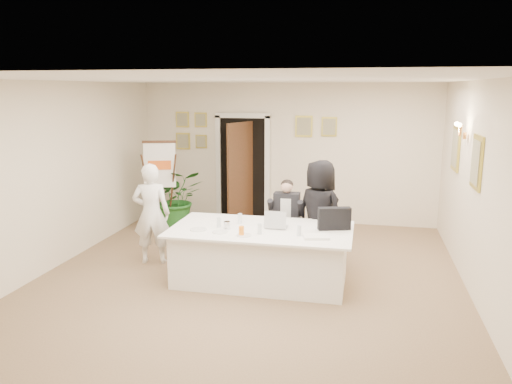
{
  "coord_description": "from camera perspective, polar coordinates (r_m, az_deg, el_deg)",
  "views": [
    {
      "loc": [
        1.56,
        -6.45,
        2.68
      ],
      "look_at": [
        0.01,
        0.6,
        1.18
      ],
      "focal_mm": 35.0,
      "sensor_mm": 36.0,
      "label": 1
    }
  ],
  "objects": [
    {
      "name": "potted_palm",
      "position": [
        9.86,
        -9.06,
        -0.74
      ],
      "size": [
        1.31,
        1.24,
        1.16
      ],
      "primitive_type": "imported",
      "rotation": [
        0.0,
        0.0,
        0.4
      ],
      "color": "#1F5E1F",
      "rests_on": "floor"
    },
    {
      "name": "flip_chart",
      "position": [
        9.68,
        -10.8,
        0.23
      ],
      "size": [
        0.61,
        0.46,
        1.7
      ],
      "color": "#332310",
      "rests_on": "floor"
    },
    {
      "name": "paper_stack",
      "position": [
        6.57,
        6.91,
        -5.09
      ],
      "size": [
        0.37,
        0.3,
        0.03
      ],
      "primitive_type": "cube",
      "rotation": [
        0.0,
        0.0,
        0.22
      ],
      "color": "white",
      "rests_on": "conference_table"
    },
    {
      "name": "floor",
      "position": [
        7.16,
        -1.11,
        -10.28
      ],
      "size": [
        7.0,
        7.0,
        0.0
      ],
      "primitive_type": "plane",
      "color": "brown",
      "rests_on": "ground"
    },
    {
      "name": "wall_front",
      "position": [
        3.58,
        -14.59,
        -9.69
      ],
      "size": [
        6.0,
        0.1,
        2.8
      ],
      "primitive_type": "cube",
      "color": "#EDE1C8",
      "rests_on": "floor"
    },
    {
      "name": "seated_man",
      "position": [
        7.99,
        3.47,
        -3.06
      ],
      "size": [
        0.59,
        0.62,
        1.29
      ],
      "primitive_type": null,
      "rotation": [
        0.0,
        0.0,
        0.06
      ],
      "color": "black",
      "rests_on": "floor"
    },
    {
      "name": "steel_jug",
      "position": [
        6.92,
        -3.33,
        -3.82
      ],
      "size": [
        0.09,
        0.09,
        0.11
      ],
      "primitive_type": "cylinder",
      "rotation": [
        0.0,
        0.0,
        -0.0
      ],
      "color": "silver",
      "rests_on": "conference_table"
    },
    {
      "name": "glass_a",
      "position": [
        7.02,
        -4.28,
        -3.48
      ],
      "size": [
        0.07,
        0.07,
        0.14
      ],
      "primitive_type": "cylinder",
      "rotation": [
        0.0,
        0.0,
        0.13
      ],
      "color": "silver",
      "rests_on": "conference_table"
    },
    {
      "name": "standing_woman",
      "position": [
        7.61,
        7.27,
        -2.5
      ],
      "size": [
        0.96,
        0.86,
        1.65
      ],
      "primitive_type": "imported",
      "rotation": [
        0.0,
        0.0,
        2.61
      ],
      "color": "black",
      "rests_on": "floor"
    },
    {
      "name": "plate_mid",
      "position": [
        6.79,
        -4.14,
        -4.57
      ],
      "size": [
        0.21,
        0.21,
        0.01
      ],
      "primitive_type": "cylinder",
      "rotation": [
        0.0,
        0.0,
        0.03
      ],
      "color": "white",
      "rests_on": "conference_table"
    },
    {
      "name": "glass_b",
      "position": [
        6.68,
        0.42,
        -4.25
      ],
      "size": [
        0.07,
        0.07,
        0.14
      ],
      "primitive_type": "cylinder",
      "rotation": [
        0.0,
        0.0,
        0.11
      ],
      "color": "silver",
      "rests_on": "conference_table"
    },
    {
      "name": "glass_c",
      "position": [
        6.63,
        4.94,
        -4.42
      ],
      "size": [
        0.07,
        0.07,
        0.14
      ],
      "primitive_type": "cylinder",
      "rotation": [
        0.0,
        0.0,
        0.2
      ],
      "color": "silver",
      "rests_on": "conference_table"
    },
    {
      "name": "doorway",
      "position": [
        10.21,
        -1.61,
        2.48
      ],
      "size": [
        1.14,
        0.86,
        2.2
      ],
      "color": "black",
      "rests_on": "floor"
    },
    {
      "name": "laptop_bag",
      "position": [
        6.95,
        8.94,
        -3.02
      ],
      "size": [
        0.46,
        0.25,
        0.31
      ],
      "primitive_type": "cube",
      "rotation": [
        0.0,
        0.0,
        0.3
      ],
      "color": "black",
      "rests_on": "conference_table"
    },
    {
      "name": "wall_sconce",
      "position": [
        7.79,
        22.42,
        6.56
      ],
      "size": [
        0.2,
        0.3,
        0.24
      ],
      "primitive_type": null,
      "color": "#C98340",
      "rests_on": "wall_right"
    },
    {
      "name": "ceiling",
      "position": [
        6.64,
        -1.21,
        12.73
      ],
      "size": [
        6.0,
        7.0,
        0.02
      ],
      "primitive_type": "cube",
      "color": "white",
      "rests_on": "wall_back"
    },
    {
      "name": "standing_man",
      "position": [
        7.88,
        -11.87,
        -2.44
      ],
      "size": [
        0.65,
        0.5,
        1.58
      ],
      "primitive_type": "imported",
      "rotation": [
        0.0,
        0.0,
        3.38
      ],
      "color": "white",
      "rests_on": "floor"
    },
    {
      "name": "pictures_back_wall",
      "position": [
        10.23,
        -0.98,
        7.06
      ],
      "size": [
        3.4,
        0.06,
        0.8
      ],
      "primitive_type": null,
      "color": "gold",
      "rests_on": "wall_back"
    },
    {
      "name": "wall_back",
      "position": [
        10.16,
        3.48,
        4.45
      ],
      "size": [
        6.0,
        0.1,
        2.8
      ],
      "primitive_type": "cube",
      "color": "#EDE1C8",
      "rests_on": "floor"
    },
    {
      "name": "plate_near",
      "position": [
        6.62,
        -1.39,
        -4.96
      ],
      "size": [
        0.22,
        0.22,
        0.01
      ],
      "primitive_type": "cylinder",
      "rotation": [
        0.0,
        0.0,
        -0.09
      ],
      "color": "white",
      "rests_on": "conference_table"
    },
    {
      "name": "plate_left",
      "position": [
        6.93,
        -6.62,
        -4.28
      ],
      "size": [
        0.25,
        0.25,
        0.01
      ],
      "primitive_type": "cylinder",
      "rotation": [
        0.0,
        0.0,
        -0.08
      ],
      "color": "white",
      "rests_on": "conference_table"
    },
    {
      "name": "conference_table",
      "position": [
        7.08,
        0.58,
        -7.15
      ],
      "size": [
        2.52,
        1.35,
        0.78
      ],
      "color": "white",
      "rests_on": "floor"
    },
    {
      "name": "wall_left",
      "position": [
        8.01,
        -22.53,
        1.6
      ],
      "size": [
        0.1,
        7.0,
        2.8
      ],
      "primitive_type": "cube",
      "color": "#EDE1C8",
      "rests_on": "floor"
    },
    {
      "name": "glass_d",
      "position": [
        7.22,
        -1.85,
        -3.03
      ],
      "size": [
        0.06,
        0.06,
        0.14
      ],
      "primitive_type": "cylinder",
      "rotation": [
        0.0,
        0.0,
        0.03
      ],
      "color": "silver",
      "rests_on": "conference_table"
    },
    {
      "name": "laptop",
      "position": [
        6.99,
        2.36,
        -2.95
      ],
      "size": [
        0.31,
        0.34,
        0.28
      ],
      "primitive_type": null,
      "rotation": [
        0.0,
        0.0,
        -0.02
      ],
      "color": "#B7BABC",
      "rests_on": "conference_table"
    },
    {
      "name": "oj_glass",
      "position": [
        6.61,
        -1.68,
        -4.48
      ],
      "size": [
        0.08,
        0.08,
        0.13
      ],
      "primitive_type": "cylinder",
      "rotation": [
        0.0,
        0.0,
        -0.11
      ],
      "color": "orange",
      "rests_on": "conference_table"
    },
    {
      "name": "wall_right",
      "position": [
        6.74,
        24.5,
        -0.33
      ],
      "size": [
        0.1,
        7.0,
        2.8
      ],
      "primitive_type": "cube",
      "color": "#EDE1C8",
      "rests_on": "floor"
    },
    {
      "name": "pictures_right_wall",
      "position": [
        7.84,
        22.73,
        3.98
      ],
      "size": [
        0.06,
        2.2,
        0.8
      ],
      "primitive_type": null,
      "color": "gold",
      "rests_on": "wall_right"
    }
  ]
}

